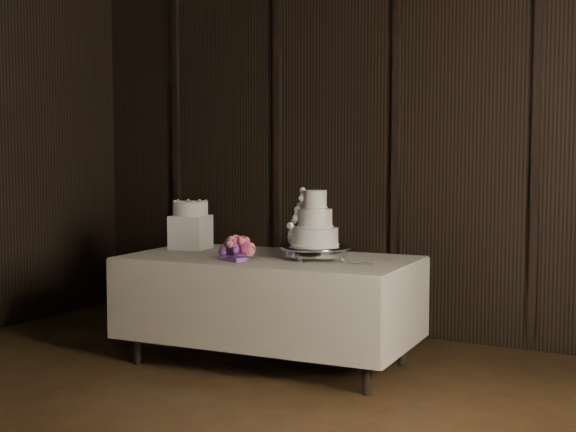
# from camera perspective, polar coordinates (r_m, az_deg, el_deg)

# --- Properties ---
(room) EXTENTS (6.08, 7.08, 3.08)m
(room) POSITION_cam_1_polar(r_m,az_deg,el_deg) (3.52, -14.26, 4.71)
(room) COLOR black
(room) RESTS_ON ground
(display_table) EXTENTS (2.07, 1.20, 0.76)m
(display_table) POSITION_cam_1_polar(r_m,az_deg,el_deg) (5.61, -1.34, -6.40)
(display_table) COLOR beige
(display_table) RESTS_ON ground
(cake_stand) EXTENTS (0.55, 0.55, 0.09)m
(cake_stand) POSITION_cam_1_polar(r_m,az_deg,el_deg) (5.43, 1.93, -2.63)
(cake_stand) COLOR silver
(cake_stand) RESTS_ON display_table
(wedding_cake) EXTENTS (0.36, 0.31, 0.38)m
(wedding_cake) POSITION_cam_1_polar(r_m,az_deg,el_deg) (5.40, 1.60, -0.58)
(wedding_cake) COLOR white
(wedding_cake) RESTS_ON cake_stand
(bouquet) EXTENTS (0.40, 0.47, 0.19)m
(bouquet) POSITION_cam_1_polar(r_m,az_deg,el_deg) (5.48, -3.65, -2.34)
(bouquet) COLOR #E54C58
(bouquet) RESTS_ON display_table
(box_pedestal) EXTENTS (0.31, 0.31, 0.25)m
(box_pedestal) POSITION_cam_1_polar(r_m,az_deg,el_deg) (6.06, -6.94, -1.14)
(box_pedestal) COLOR white
(box_pedestal) RESTS_ON display_table
(small_cake) EXTENTS (0.27, 0.27, 0.11)m
(small_cake) POSITION_cam_1_polar(r_m,az_deg,el_deg) (6.05, -6.96, 0.53)
(small_cake) COLOR white
(small_cake) RESTS_ON box_pedestal
(cake_knife) EXTENTS (0.37, 0.04, 0.01)m
(cake_knife) POSITION_cam_1_polar(r_m,az_deg,el_deg) (5.24, 3.75, -3.33)
(cake_knife) COLOR silver
(cake_knife) RESTS_ON display_table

